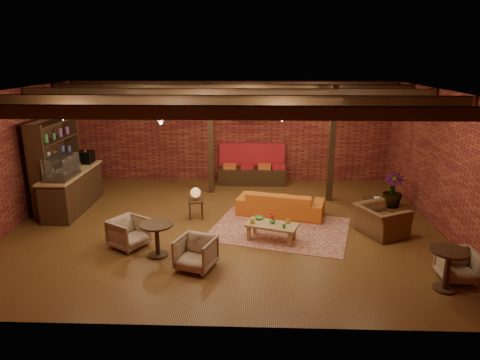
{
  "coord_description": "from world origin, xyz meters",
  "views": [
    {
      "loc": [
        0.7,
        -9.58,
        3.96
      ],
      "look_at": [
        0.34,
        0.2,
        1.09
      ],
      "focal_mm": 32.0,
      "sensor_mm": 36.0,
      "label": 1
    }
  ],
  "objects_px": {
    "round_table_right": "(448,263)",
    "plant_tall": "(396,157)",
    "armchair_b": "(196,252)",
    "armchair_a": "(129,231)",
    "armchair_right": "(381,216)",
    "side_table_book": "(374,200)",
    "sofa": "(281,203)",
    "round_table_left": "(157,234)",
    "armchair_far": "(458,264)",
    "coffee_table": "(271,225)",
    "side_table_lamp": "(196,195)"
  },
  "relations": [
    {
      "from": "side_table_lamp",
      "to": "plant_tall",
      "type": "bearing_deg",
      "value": 11.01
    },
    {
      "from": "armchair_a",
      "to": "armchair_b",
      "type": "relative_size",
      "value": 1.01
    },
    {
      "from": "sofa",
      "to": "round_table_left",
      "type": "height_order",
      "value": "round_table_left"
    },
    {
      "from": "side_table_lamp",
      "to": "armchair_b",
      "type": "distance_m",
      "value": 2.68
    },
    {
      "from": "coffee_table",
      "to": "round_table_left",
      "type": "bearing_deg",
      "value": -159.78
    },
    {
      "from": "sofa",
      "to": "round_table_right",
      "type": "height_order",
      "value": "round_table_right"
    },
    {
      "from": "coffee_table",
      "to": "plant_tall",
      "type": "xyz_separation_m",
      "value": [
        3.33,
        2.28,
        1.05
      ]
    },
    {
      "from": "side_table_book",
      "to": "armchair_far",
      "type": "relative_size",
      "value": 0.8
    },
    {
      "from": "armchair_b",
      "to": "round_table_right",
      "type": "height_order",
      "value": "round_table_right"
    },
    {
      "from": "sofa",
      "to": "coffee_table",
      "type": "distance_m",
      "value": 1.59
    },
    {
      "from": "round_table_left",
      "to": "armchair_a",
      "type": "distance_m",
      "value": 0.81
    },
    {
      "from": "coffee_table",
      "to": "plant_tall",
      "type": "bearing_deg",
      "value": 34.46
    },
    {
      "from": "round_table_left",
      "to": "sofa",
      "type": "bearing_deg",
      "value": 42.62
    },
    {
      "from": "round_table_left",
      "to": "round_table_right",
      "type": "xyz_separation_m",
      "value": [
        5.32,
        -1.13,
        0.03
      ]
    },
    {
      "from": "plant_tall",
      "to": "round_table_right",
      "type": "bearing_deg",
      "value": -94.78
    },
    {
      "from": "armchair_a",
      "to": "side_table_book",
      "type": "distance_m",
      "value": 6.01
    },
    {
      "from": "round_table_left",
      "to": "side_table_book",
      "type": "relative_size",
      "value": 1.36
    },
    {
      "from": "round_table_left",
      "to": "coffee_table",
      "type": "bearing_deg",
      "value": 20.22
    },
    {
      "from": "coffee_table",
      "to": "plant_tall",
      "type": "height_order",
      "value": "plant_tall"
    },
    {
      "from": "armchair_far",
      "to": "coffee_table",
      "type": "bearing_deg",
      "value": 154.97
    },
    {
      "from": "armchair_right",
      "to": "round_table_right",
      "type": "relative_size",
      "value": 1.37
    },
    {
      "from": "sofa",
      "to": "armchair_right",
      "type": "relative_size",
      "value": 2.09
    },
    {
      "from": "coffee_table",
      "to": "armchair_b",
      "type": "relative_size",
      "value": 1.78
    },
    {
      "from": "coffee_table",
      "to": "round_table_right",
      "type": "bearing_deg",
      "value": -33.9
    },
    {
      "from": "sofa",
      "to": "plant_tall",
      "type": "xyz_separation_m",
      "value": [
        3.04,
        0.72,
        1.08
      ]
    },
    {
      "from": "coffee_table",
      "to": "sofa",
      "type": "bearing_deg",
      "value": 79.47
    },
    {
      "from": "side_table_book",
      "to": "round_table_right",
      "type": "relative_size",
      "value": 0.68
    },
    {
      "from": "coffee_table",
      "to": "side_table_lamp",
      "type": "distance_m",
      "value": 2.26
    },
    {
      "from": "coffee_table",
      "to": "round_table_left",
      "type": "height_order",
      "value": "round_table_left"
    },
    {
      "from": "sofa",
      "to": "armchair_a",
      "type": "relative_size",
      "value": 3.08
    },
    {
      "from": "round_table_right",
      "to": "armchair_far",
      "type": "bearing_deg",
      "value": 44.72
    },
    {
      "from": "armchair_right",
      "to": "side_table_book",
      "type": "bearing_deg",
      "value": -31.4
    },
    {
      "from": "coffee_table",
      "to": "armchair_a",
      "type": "height_order",
      "value": "armchair_a"
    },
    {
      "from": "coffee_table",
      "to": "side_table_book",
      "type": "relative_size",
      "value": 2.41
    },
    {
      "from": "armchair_a",
      "to": "round_table_left",
      "type": "bearing_deg",
      "value": -87.25
    },
    {
      "from": "side_table_lamp",
      "to": "armchair_right",
      "type": "height_order",
      "value": "armchair_right"
    },
    {
      "from": "round_table_left",
      "to": "plant_tall",
      "type": "xyz_separation_m",
      "value": [
        5.67,
        3.15,
        0.92
      ]
    },
    {
      "from": "round_table_right",
      "to": "plant_tall",
      "type": "relative_size",
      "value": 0.27
    },
    {
      "from": "coffee_table",
      "to": "armchair_right",
      "type": "height_order",
      "value": "armchair_right"
    },
    {
      "from": "sofa",
      "to": "armchair_b",
      "type": "distance_m",
      "value": 3.43
    },
    {
      "from": "armchair_b",
      "to": "armchair_right",
      "type": "bearing_deg",
      "value": 43.19
    },
    {
      "from": "armchair_b",
      "to": "armchair_a",
      "type": "bearing_deg",
      "value": 169.03
    },
    {
      "from": "coffee_table",
      "to": "armchair_a",
      "type": "distance_m",
      "value": 3.08
    },
    {
      "from": "armchair_right",
      "to": "side_table_book",
      "type": "height_order",
      "value": "armchair_right"
    },
    {
      "from": "sofa",
      "to": "coffee_table",
      "type": "bearing_deg",
      "value": 93.78
    },
    {
      "from": "armchair_a",
      "to": "side_table_book",
      "type": "xyz_separation_m",
      "value": [
        5.68,
        1.97,
        0.1
      ]
    },
    {
      "from": "round_table_left",
      "to": "side_table_book",
      "type": "xyz_separation_m",
      "value": [
        4.98,
        2.36,
        -0.02
      ]
    },
    {
      "from": "side_table_book",
      "to": "sofa",
      "type": "bearing_deg",
      "value": 178.49
    },
    {
      "from": "armchair_a",
      "to": "round_table_right",
      "type": "xyz_separation_m",
      "value": [
        6.02,
        -1.53,
        0.15
      ]
    },
    {
      "from": "armchair_right",
      "to": "round_table_right",
      "type": "xyz_separation_m",
      "value": [
        0.46,
        -2.4,
        0.05
      ]
    }
  ]
}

